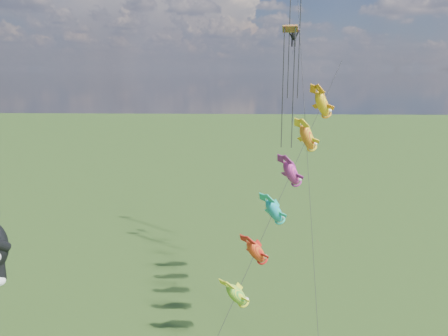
{
  "coord_description": "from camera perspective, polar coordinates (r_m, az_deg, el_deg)",
  "views": [
    {
      "loc": [
        11.55,
        -24.22,
        17.4
      ],
      "look_at": [
        10.38,
        6.28,
        10.48
      ],
      "focal_mm": 35.0,
      "sensor_mm": 36.0,
      "label": 1
    }
  ],
  "objects": [
    {
      "name": "parafoil_rig",
      "position": [
        34.97,
        9.14,
        15.78
      ],
      "size": [
        1.92,
        17.55,
        24.64
      ],
      "rotation": [
        0.0,
        0.0,
        0.1
      ],
      "color": "brown",
      "rests_on": "ground"
    },
    {
      "name": "fish_windsock_rig",
      "position": [
        26.7,
        7.65,
        -3.17
      ],
      "size": [
        10.04,
        12.56,
        18.03
      ],
      "rotation": [
        0.0,
        0.0,
        -0.35
      ],
      "color": "brown",
      "rests_on": "ground"
    }
  ]
}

